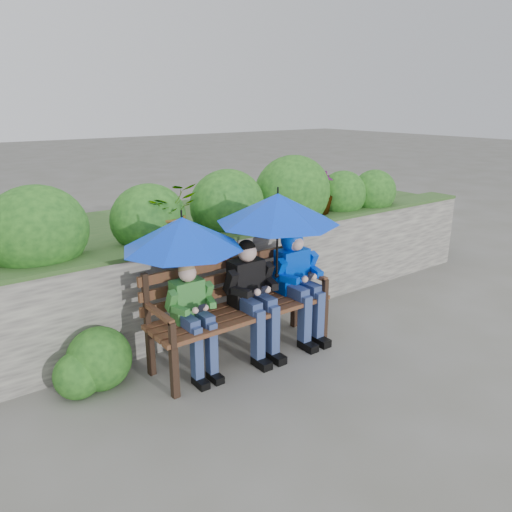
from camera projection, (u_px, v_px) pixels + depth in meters
ground at (262, 349)px, 4.96m from camera, size 60.00×60.00×0.00m
garden_backdrop at (171, 255)px, 5.92m from camera, size 8.07×2.88×1.83m
park_bench at (237, 302)px, 4.73m from camera, size 1.82×0.53×0.96m
boy_left at (193, 312)px, 4.35m from camera, size 0.42×0.48×1.04m
boy_middle at (252, 292)px, 4.70m from camera, size 0.49×0.56×1.13m
boy_right at (298, 275)px, 5.02m from camera, size 0.49×0.60×1.15m
umbrella_left at (182, 233)px, 4.16m from camera, size 1.04×1.04×0.79m
umbrella_right at (278, 208)px, 4.62m from camera, size 1.16×1.16×0.88m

